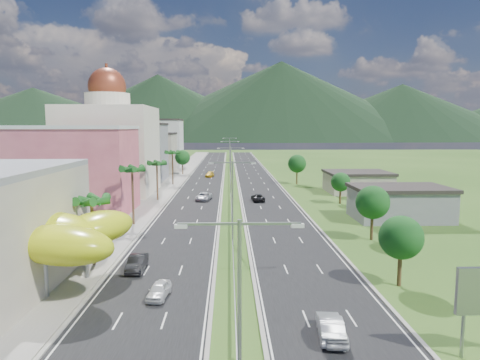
{
  "coord_description": "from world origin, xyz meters",
  "views": [
    {
      "loc": [
        -0.5,
        -44.47,
        15.25
      ],
      "look_at": [
        1.31,
        22.66,
        7.0
      ],
      "focal_mm": 32.0,
      "sensor_mm": 36.0,
      "label": 1
    }
  ],
  "objects": [
    {
      "name": "streetlight_median_e",
      "position": [
        0.0,
        140.0,
        6.75
      ],
      "size": [
        6.04,
        0.25,
        11.0
      ],
      "color": "gray",
      "rests_on": "ground"
    },
    {
      "name": "palm_tree_c",
      "position": [
        -15.5,
        22.0,
        8.5
      ],
      "size": [
        3.6,
        3.6,
        9.6
      ],
      "color": "#47301C",
      "rests_on": "ground"
    },
    {
      "name": "leafy_tree_rd",
      "position": [
        18.0,
        70.0,
        5.58
      ],
      "size": [
        4.9,
        4.9,
        8.05
      ],
      "color": "#47301C",
      "rests_on": "ground"
    },
    {
      "name": "car_white_near_right",
      "position": [
        7.03,
        -15.36,
        0.8
      ],
      "size": [
        2.2,
        4.6,
        1.52
      ],
      "primitive_type": "imported",
      "rotation": [
        0.0,
        0.0,
        3.05
      ],
      "color": "silver",
      "rests_on": "road_right"
    },
    {
      "name": "streetlight_median_a",
      "position": [
        0.0,
        -25.0,
        6.75
      ],
      "size": [
        6.04,
        0.25,
        11.0
      ],
      "color": "gray",
      "rests_on": "ground"
    },
    {
      "name": "palm_tree_d",
      "position": [
        -15.5,
        45.0,
        7.54
      ],
      "size": [
        3.6,
        3.6,
        8.6
      ],
      "color": "#47301C",
      "rests_on": "ground"
    },
    {
      "name": "streetlight_median_d",
      "position": [
        0.0,
        95.0,
        6.75
      ],
      "size": [
        6.04,
        0.25,
        11.0
      ],
      "color": "gray",
      "rests_on": "ground"
    },
    {
      "name": "pink_shophouse",
      "position": [
        -28.0,
        32.0,
        7.5
      ],
      "size": [
        20.0,
        15.0,
        15.0
      ],
      "primitive_type": "cube",
      "color": "#BF4E61",
      "rests_on": "ground"
    },
    {
      "name": "car_white_near_left",
      "position": [
        -6.8,
        -7.36,
        0.72
      ],
      "size": [
        2.03,
        4.14,
        1.36
      ],
      "primitive_type": "imported",
      "rotation": [
        0.0,
        0.0,
        -0.11
      ],
      "color": "silver",
      "rests_on": "road_left"
    },
    {
      "name": "road_right",
      "position": [
        7.5,
        90.0,
        0.02
      ],
      "size": [
        11.0,
        260.0,
        0.04
      ],
      "primitive_type": "cube",
      "color": "black",
      "rests_on": "ground"
    },
    {
      "name": "leafy_tree_lfar",
      "position": [
        -15.5,
        95.0,
        5.58
      ],
      "size": [
        4.9,
        4.9,
        8.05
      ],
      "color": "#47301C",
      "rests_on": "ground"
    },
    {
      "name": "midrise_beige",
      "position": [
        -27.0,
        102.0,
        6.5
      ],
      "size": [
        16.0,
        15.0,
        13.0
      ],
      "primitive_type": "cube",
      "color": "gray",
      "rests_on": "ground"
    },
    {
      "name": "median_guardrail",
      "position": [
        0.0,
        71.99,
        0.62
      ],
      "size": [
        0.1,
        216.06,
        0.76
      ],
      "color": "gray",
      "rests_on": "ground"
    },
    {
      "name": "palm_tree_e",
      "position": [
        -15.5,
        70.0,
        8.31
      ],
      "size": [
        3.6,
        3.6,
        9.4
      ],
      "color": "#47301C",
      "rests_on": "ground"
    },
    {
      "name": "car_silver_right",
      "position": [
        6.89,
        -15.0,
        0.84
      ],
      "size": [
        2.21,
        4.98,
        1.59
      ],
      "primitive_type": "imported",
      "rotation": [
        0.0,
        0.0,
        3.03
      ],
      "color": "#B7B8BF",
      "rests_on": "road_right"
    },
    {
      "name": "car_dark_left",
      "position": [
        -10.36,
        0.18,
        0.85
      ],
      "size": [
        1.82,
        4.95,
        1.62
      ],
      "primitive_type": "imported",
      "rotation": [
        0.0,
        0.0,
        0.02
      ],
      "color": "black",
      "rests_on": "road_left"
    },
    {
      "name": "car_yellow_far_left",
      "position": [
        -6.35,
        87.5,
        0.79
      ],
      "size": [
        2.89,
        5.46,
        1.51
      ],
      "primitive_type": "imported",
      "rotation": [
        0.0,
        0.0,
        -0.16
      ],
      "color": "gold",
      "rests_on": "road_left"
    },
    {
      "name": "lime_canopy",
      "position": [
        -20.0,
        -4.0,
        4.99
      ],
      "size": [
        18.0,
        15.0,
        7.4
      ],
      "color": "#BECC13",
      "rests_on": "ground"
    },
    {
      "name": "road_left",
      "position": [
        -7.5,
        90.0,
        0.02
      ],
      "size": [
        11.0,
        260.0,
        0.04
      ],
      "primitive_type": "cube",
      "color": "black",
      "rests_on": "ground"
    },
    {
      "name": "ground",
      "position": [
        0.0,
        0.0,
        0.0
      ],
      "size": [
        500.0,
        500.0,
        0.0
      ],
      "primitive_type": "plane",
      "color": "#2D5119",
      "rests_on": "ground"
    },
    {
      "name": "shed_near",
      "position": [
        28.0,
        25.0,
        2.5
      ],
      "size": [
        15.0,
        10.0,
        5.0
      ],
      "primitive_type": "cube",
      "color": "gray",
      "rests_on": "ground"
    },
    {
      "name": "car_silver_mid_left",
      "position": [
        -5.76,
        44.65,
        0.85
      ],
      "size": [
        3.63,
        6.22,
        1.63
      ],
      "primitive_type": "imported",
      "rotation": [
        0.0,
        0.0,
        -0.17
      ],
      "color": "#B3B5BC",
      "rests_on": "road_left"
    },
    {
      "name": "mountain_ridge",
      "position": [
        60.0,
        450.0,
        0.0
      ],
      "size": [
        860.0,
        140.0,
        90.0
      ],
      "primitive_type": null,
      "color": "black",
      "rests_on": "ground"
    },
    {
      "name": "sidewalk_left",
      "position": [
        -17.0,
        90.0,
        0.06
      ],
      "size": [
        7.0,
        260.0,
        0.12
      ],
      "primitive_type": "cube",
      "color": "gray",
      "rests_on": "ground"
    },
    {
      "name": "midrise_white",
      "position": [
        -27.0,
        125.0,
        9.0
      ],
      "size": [
        16.0,
        15.0,
        18.0
      ],
      "primitive_type": "cube",
      "color": "silver",
      "rests_on": "ground"
    },
    {
      "name": "leafy_tree_ra",
      "position": [
        16.0,
        -5.0,
        4.78
      ],
      "size": [
        4.2,
        4.2,
        6.9
      ],
      "color": "#47301C",
      "rests_on": "ground"
    },
    {
      "name": "car_dark_far_right",
      "position": [
        5.61,
        43.36,
        0.76
      ],
      "size": [
        2.78,
        5.38,
        1.45
      ],
      "primitive_type": "imported",
      "rotation": [
        0.0,
        0.0,
        3.21
      ],
      "color": "black",
      "rests_on": "road_right"
    },
    {
      "name": "streetlight_median_b",
      "position": [
        0.0,
        10.0,
        6.75
      ],
      "size": [
        6.04,
        0.25,
        11.0
      ],
      "color": "gray",
      "rests_on": "ground"
    },
    {
      "name": "palm_tree_b",
      "position": [
        -15.5,
        2.0,
        7.06
      ],
      "size": [
        3.6,
        3.6,
        8.1
      ],
      "color": "#47301C",
      "rests_on": "ground"
    },
    {
      "name": "domed_building",
      "position": [
        -28.0,
        55.0,
        11.35
      ],
      "size": [
        20.0,
        20.0,
        28.7
      ],
      "color": "beige",
      "rests_on": "ground"
    },
    {
      "name": "midrise_grey",
      "position": [
        -27.0,
        80.0,
        8.0
      ],
      "size": [
        16.0,
        15.0,
        16.0
      ],
      "primitive_type": "cube",
      "color": "gray",
      "rests_on": "ground"
    },
    {
      "name": "leafy_tree_rb",
      "position": [
        19.0,
        12.0,
        5.18
      ],
      "size": [
        4.55,
        4.55,
        7.47
      ],
      "color": "#47301C",
      "rests_on": "ground"
    },
    {
      "name": "leafy_tree_rc",
      "position": [
        22.0,
        40.0,
        4.37
      ],
      "size": [
        3.85,
        3.85,
        6.33
      ],
      "color": "#47301C",
      "rests_on": "ground"
    },
    {
      "name": "shed_far",
      "position": [
        30.0,
        55.0,
        2.2
      ],
      "size": [
        14.0,
        12.0,
        4.4
      ],
      "primitive_type": "cube",
      "color": "gray",
      "rests_on": "ground"
    },
    {
      "name": "streetlight_median_c",
      "position": [
        0.0,
        50.0,
        6.75
      ],
      "size": [
        6.04,
        0.25,
        11.0
      ],
      "color": "gray",
      "rests_on": "ground"
    }
  ]
}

